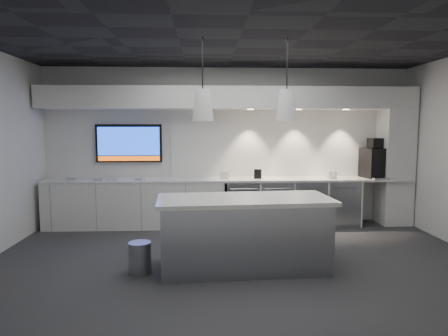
{
  "coord_description": "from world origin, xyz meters",
  "views": [
    {
      "loc": [
        -0.44,
        -5.26,
        1.89
      ],
      "look_at": [
        -0.14,
        1.1,
        1.22
      ],
      "focal_mm": 32.0,
      "sensor_mm": 36.0,
      "label": 1
    }
  ],
  "objects": [
    {
      "name": "floor",
      "position": [
        0.0,
        0.0,
        0.0
      ],
      "size": [
        7.0,
        7.0,
        0.0
      ],
      "primitive_type": "plane",
      "color": "#323235",
      "rests_on": "ground"
    },
    {
      "name": "ceiling",
      "position": [
        0.0,
        0.0,
        3.0
      ],
      "size": [
        7.0,
        7.0,
        0.0
      ],
      "primitive_type": "plane",
      "rotation": [
        3.14,
        0.0,
        0.0
      ],
      "color": "black",
      "rests_on": "wall_back"
    },
    {
      "name": "wall_back",
      "position": [
        0.0,
        2.5,
        1.5
      ],
      "size": [
        7.0,
        0.0,
        7.0
      ],
      "primitive_type": "plane",
      "rotation": [
        1.57,
        0.0,
        0.0
      ],
      "color": "white",
      "rests_on": "floor"
    },
    {
      "name": "wall_front",
      "position": [
        0.0,
        -2.5,
        1.5
      ],
      "size": [
        7.0,
        0.0,
        7.0
      ],
      "primitive_type": "plane",
      "rotation": [
        -1.57,
        0.0,
        0.0
      ],
      "color": "white",
      "rests_on": "floor"
    },
    {
      "name": "back_counter",
      "position": [
        0.0,
        2.17,
        0.88
      ],
      "size": [
        6.8,
        0.65,
        0.04
      ],
      "primitive_type": "cube",
      "color": "silver",
      "rests_on": "left_base_cabinets"
    },
    {
      "name": "left_base_cabinets",
      "position": [
        -1.75,
        2.17,
        0.43
      ],
      "size": [
        3.3,
        0.63,
        0.86
      ],
      "primitive_type": "cube",
      "color": "white",
      "rests_on": "floor"
    },
    {
      "name": "fridge_unit_a",
      "position": [
        0.25,
        2.17,
        0.42
      ],
      "size": [
        0.6,
        0.61,
        0.85
      ],
      "primitive_type": "cube",
      "color": "gray",
      "rests_on": "floor"
    },
    {
      "name": "fridge_unit_b",
      "position": [
        0.88,
        2.17,
        0.42
      ],
      "size": [
        0.6,
        0.61,
        0.85
      ],
      "primitive_type": "cube",
      "color": "gray",
      "rests_on": "floor"
    },
    {
      "name": "fridge_unit_c",
      "position": [
        1.51,
        2.17,
        0.42
      ],
      "size": [
        0.6,
        0.61,
        0.85
      ],
      "primitive_type": "cube",
      "color": "gray",
      "rests_on": "floor"
    },
    {
      "name": "fridge_unit_d",
      "position": [
        2.14,
        2.17,
        0.42
      ],
      "size": [
        0.6,
        0.61,
        0.85
      ],
      "primitive_type": "cube",
      "color": "gray",
      "rests_on": "floor"
    },
    {
      "name": "backsplash",
      "position": [
        1.2,
        2.48,
        1.55
      ],
      "size": [
        4.6,
        0.03,
        1.3
      ],
      "primitive_type": "cube",
      "color": "white",
      "rests_on": "wall_back"
    },
    {
      "name": "soffit",
      "position": [
        0.0,
        2.2,
        2.4
      ],
      "size": [
        6.9,
        0.6,
        0.4
      ],
      "primitive_type": "cube",
      "color": "white",
      "rests_on": "wall_back"
    },
    {
      "name": "column",
      "position": [
        3.2,
        2.2,
        1.3
      ],
      "size": [
        0.55,
        0.55,
        2.6
      ],
      "primitive_type": "cube",
      "color": "white",
      "rests_on": "floor"
    },
    {
      "name": "wall_tv",
      "position": [
        -1.9,
        2.45,
        1.56
      ],
      "size": [
        1.25,
        0.07,
        0.72
      ],
      "color": "black",
      "rests_on": "wall_back"
    },
    {
      "name": "island",
      "position": [
        0.07,
        -0.14,
        0.48
      ],
      "size": [
        2.31,
        1.11,
        0.96
      ],
      "rotation": [
        0.0,
        0.0,
        0.07
      ],
      "color": "gray",
      "rests_on": "floor"
    },
    {
      "name": "bin",
      "position": [
        -1.29,
        -0.25,
        0.2
      ],
      "size": [
        0.33,
        0.33,
        0.41
      ],
      "primitive_type": "cylinder",
      "rotation": [
        0.0,
        0.0,
        0.15
      ],
      "color": "gray",
      "rests_on": "floor"
    },
    {
      "name": "coffee_machine",
      "position": [
        2.8,
        2.2,
        1.21
      ],
      "size": [
        0.48,
        0.64,
        0.76
      ],
      "rotation": [
        0.0,
        0.0,
        0.15
      ],
      "color": "black",
      "rests_on": "back_counter"
    },
    {
      "name": "sign_black",
      "position": [
        0.54,
        2.14,
        0.99
      ],
      "size": [
        0.14,
        0.03,
        0.18
      ],
      "primitive_type": "cube",
      "rotation": [
        0.0,
        0.0,
        -0.07
      ],
      "color": "black",
      "rests_on": "back_counter"
    },
    {
      "name": "sign_white",
      "position": [
        -0.08,
        2.11,
        0.97
      ],
      "size": [
        0.18,
        0.08,
        0.14
      ],
      "primitive_type": "cube",
      "rotation": [
        0.0,
        0.0,
        0.32
      ],
      "color": "silver",
      "rests_on": "back_counter"
    },
    {
      "name": "cup_cluster",
      "position": [
        1.93,
        2.08,
        0.97
      ],
      "size": [
        0.17,
        0.17,
        0.15
      ],
      "primitive_type": null,
      "color": "white",
      "rests_on": "back_counter"
    },
    {
      "name": "tray_a",
      "position": [
        -2.91,
        2.17,
        0.91
      ],
      "size": [
        0.17,
        0.17,
        0.02
      ],
      "primitive_type": "cube",
      "rotation": [
        0.0,
        0.0,
        -0.07
      ],
      "color": "#9C9C9C",
      "rests_on": "back_counter"
    },
    {
      "name": "tray_b",
      "position": [
        -2.41,
        2.09,
        0.91
      ],
      "size": [
        0.18,
        0.18,
        0.02
      ],
      "primitive_type": "cube",
      "rotation": [
        0.0,
        0.0,
        0.12
      ],
      "color": "#9C9C9C",
      "rests_on": "back_counter"
    },
    {
      "name": "tray_c",
      "position": [
        -2.16,
        2.11,
        0.91
      ],
      "size": [
        0.2,
        0.2,
        0.02
      ],
      "primitive_type": "cube",
      "rotation": [
        0.0,
        0.0,
        0.3
      ],
      "color": "#9C9C9C",
      "rests_on": "back_counter"
    },
    {
      "name": "tray_d",
      "position": [
        -1.65,
        2.11,
        0.91
      ],
      "size": [
        0.2,
        0.2,
        0.02
      ],
      "primitive_type": "cube",
      "rotation": [
        0.0,
        0.0,
        -0.33
      ],
      "color": "#9C9C9C",
      "rests_on": "back_counter"
    },
    {
      "name": "pendant_left",
      "position": [
        -0.47,
        -0.14,
        2.15
      ],
      "size": [
        0.28,
        0.28,
        1.1
      ],
      "color": "white",
      "rests_on": "ceiling"
    },
    {
      "name": "pendant_right",
      "position": [
        0.6,
        -0.14,
        2.15
      ],
      "size": [
        0.28,
        0.28,
        1.1
      ],
      "color": "white",
      "rests_on": "ceiling"
    }
  ]
}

